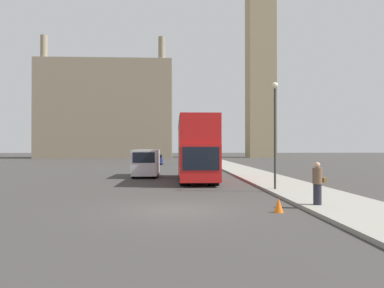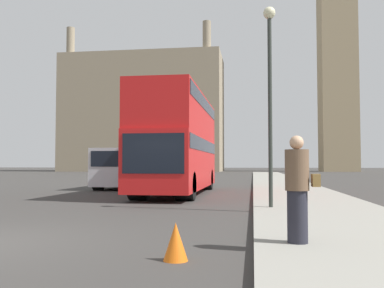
{
  "view_description": "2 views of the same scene",
  "coord_description": "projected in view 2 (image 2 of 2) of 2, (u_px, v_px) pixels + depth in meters",
  "views": [
    {
      "loc": [
        -0.02,
        -14.6,
        2.45
      ],
      "look_at": [
        1.25,
        13.24,
        2.7
      ],
      "focal_mm": 35.0,
      "sensor_mm": 36.0,
      "label": 1
    },
    {
      "loc": [
        4.99,
        -6.85,
        1.4
      ],
      "look_at": [
        1.32,
        18.91,
        2.61
      ],
      "focal_mm": 40.0,
      "sensor_mm": 36.0,
      "label": 2
    }
  ],
  "objects": [
    {
      "name": "building_block_distant",
      "position": [
        144.0,
        114.0,
        82.03
      ],
      "size": [
        29.94,
        12.27,
        26.71
      ],
      "color": "gray",
      "rests_on": "ground_plane"
    },
    {
      "name": "traffic_cone",
      "position": [
        176.0,
        242.0,
        6.19
      ],
      "size": [
        0.36,
        0.36,
        0.55
      ],
      "color": "orange",
      "rests_on": "ground_plane"
    },
    {
      "name": "parked_sedan",
      "position": [
        183.0,
        171.0,
        46.92
      ],
      "size": [
        1.75,
        4.65,
        1.39
      ],
      "color": "navy",
      "rests_on": "ground_plane"
    },
    {
      "name": "pedestrian",
      "position": [
        298.0,
        189.0,
        6.81
      ],
      "size": [
        0.54,
        0.38,
        1.71
      ],
      "color": "#23232D",
      "rests_on": "sidewalk_strip"
    },
    {
      "name": "street_lamp",
      "position": [
        270.0,
        75.0,
        12.57
      ],
      "size": [
        0.36,
        0.36,
        5.91
      ],
      "color": "#2D332D",
      "rests_on": "sidewalk_strip"
    },
    {
      "name": "white_van",
      "position": [
        122.0,
        167.0,
        24.42
      ],
      "size": [
        2.02,
        5.44,
        2.23
      ],
      "color": "silver",
      "rests_on": "ground_plane"
    },
    {
      "name": "sidewalk_strip",
      "position": [
        380.0,
        252.0,
        6.44
      ],
      "size": [
        3.78,
        120.0,
        0.15
      ],
      "color": "gray",
      "rests_on": "ground_plane"
    },
    {
      "name": "red_double_decker_bus",
      "position": [
        178.0,
        140.0,
        19.98
      ],
      "size": [
        2.56,
        10.14,
        4.55
      ],
      "color": "red",
      "rests_on": "ground_plane"
    }
  ]
}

